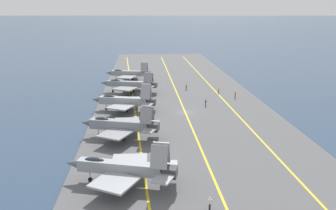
% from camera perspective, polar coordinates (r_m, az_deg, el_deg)
% --- Properties ---
extents(ground_plane, '(2000.00, 2000.00, 0.00)m').
position_cam_1_polar(ground_plane, '(83.56, 2.77, -1.43)').
color(ground_plane, '#2D425B').
extents(carrier_deck, '(212.49, 42.50, 0.40)m').
position_cam_1_polar(carrier_deck, '(83.50, 2.77, -1.30)').
color(carrier_deck, '#565659').
rests_on(carrier_deck, ground).
extents(deck_stripe_foul_line, '(191.24, 2.17, 0.01)m').
position_cam_1_polar(deck_stripe_foul_line, '(85.65, 10.56, -0.97)').
color(deck_stripe_foul_line, yellow).
rests_on(deck_stripe_foul_line, carrier_deck).
extents(deck_stripe_centerline, '(191.24, 0.36, 0.01)m').
position_cam_1_polar(deck_stripe_centerline, '(83.44, 2.77, -1.16)').
color(deck_stripe_centerline, yellow).
rests_on(deck_stripe_centerline, carrier_deck).
extents(deck_stripe_edge_line, '(190.98, 10.82, 0.01)m').
position_cam_1_polar(deck_stripe_edge_line, '(82.83, -5.28, -1.34)').
color(deck_stripe_edge_line, yellow).
rests_on(deck_stripe_edge_line, carrier_deck).
extents(parked_jet_nearest, '(12.37, 16.15, 6.53)m').
position_cam_1_polar(parked_jet_nearest, '(49.98, -7.29, -9.94)').
color(parked_jet_nearest, '#93999E').
rests_on(parked_jet_nearest, carrier_deck).
extents(parked_jet_second, '(12.71, 15.27, 6.40)m').
position_cam_1_polar(parked_jet_second, '(67.02, -7.58, -3.18)').
color(parked_jet_second, gray).
rests_on(parked_jet_second, carrier_deck).
extents(parked_jet_third, '(12.11, 15.63, 6.66)m').
position_cam_1_polar(parked_jet_third, '(84.44, -6.93, 0.69)').
color(parked_jet_third, '#93999E').
rests_on(parked_jet_third, carrier_deck).
extents(parked_jet_fourth, '(13.03, 16.88, 6.05)m').
position_cam_1_polar(parked_jet_fourth, '(102.08, -6.18, 3.35)').
color(parked_jet_fourth, gray).
rests_on(parked_jet_fourth, carrier_deck).
extents(parked_jet_fifth, '(13.74, 15.31, 6.22)m').
position_cam_1_polar(parked_jet_fifth, '(119.23, -6.20, 5.07)').
color(parked_jet_fifth, gray).
rests_on(parked_jet_fifth, carrier_deck).
extents(crew_red_vest, '(0.43, 0.35, 1.86)m').
position_cam_1_polar(crew_red_vest, '(97.20, 10.72, 1.61)').
color(crew_red_vest, '#383328').
rests_on(crew_red_vest, carrier_deck).
extents(crew_yellow_vest, '(0.35, 0.43, 1.78)m').
position_cam_1_polar(crew_yellow_vest, '(102.71, 8.13, 2.45)').
color(crew_yellow_vest, '#4C473D').
rests_on(crew_yellow_vest, carrier_deck).
extents(crew_blue_vest, '(0.29, 0.40, 1.78)m').
position_cam_1_polar(crew_blue_vest, '(88.72, 6.06, 0.44)').
color(crew_blue_vest, '#4C473D').
rests_on(crew_blue_vest, carrier_deck).
extents(crew_white_vest, '(0.44, 0.46, 1.73)m').
position_cam_1_polar(crew_white_vest, '(44.93, 6.72, -15.35)').
color(crew_white_vest, '#232328').
rests_on(crew_white_vest, carrier_deck).
extents(crew_green_vest, '(0.37, 0.44, 1.77)m').
position_cam_1_polar(crew_green_vest, '(105.52, 2.95, 2.93)').
color(crew_green_vest, '#4C473D').
rests_on(crew_green_vest, carrier_deck).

